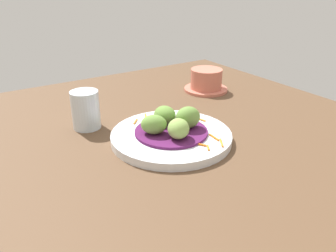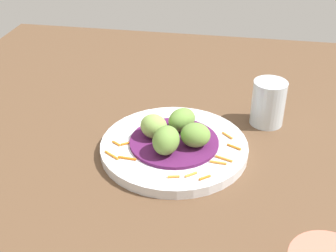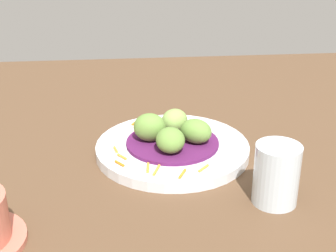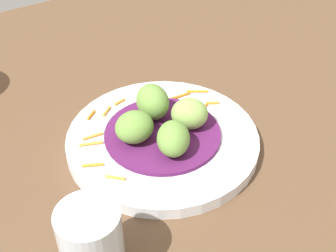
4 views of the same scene
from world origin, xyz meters
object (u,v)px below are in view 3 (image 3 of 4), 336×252
object	(u,v)px
main_plate	(172,149)
water_glass	(276,174)
guac_scoop_right	(150,127)
guac_scoop_back	(170,140)
guac_scoop_center	(175,121)
guac_scoop_left	(196,131)

from	to	relation	value
main_plate	water_glass	bearing A→B (deg)	38.52
main_plate	guac_scoop_right	distance (cm)	5.34
guac_scoop_back	guac_scoop_center	bearing A→B (deg)	168.76
guac_scoop_left	water_glass	bearing A→B (deg)	30.53
guac_scoop_left	guac_scoop_right	size ratio (longest dim) A/B	1.00
guac_scoop_center	guac_scoop_back	size ratio (longest dim) A/B	0.97
main_plate	guac_scoop_right	bearing A→B (deg)	-101.24
water_glass	guac_scoop_left	bearing A→B (deg)	-149.47
guac_scoop_back	water_glass	distance (cm)	18.06
guac_scoop_center	guac_scoop_back	xyz separation A→B (cm)	(7.41, -1.47, -0.03)
guac_scoop_back	water_glass	world-z (taller)	water_glass
guac_scoop_back	water_glass	size ratio (longest dim) A/B	0.58
guac_scoop_center	guac_scoop_back	bearing A→B (deg)	-11.24
guac_scoop_right	water_glass	distance (cm)	23.29
guac_scoop_back	water_glass	xyz separation A→B (cm)	(12.16, 13.36, 0.06)
water_glass	main_plate	bearing A→B (deg)	-141.48
guac_scoop_left	guac_scoop_back	xyz separation A→B (cm)	(2.97, -4.44, -0.01)
guac_scoop_left	guac_scoop_right	bearing A→B (deg)	-101.24
main_plate	water_glass	world-z (taller)	water_glass
guac_scoop_right	water_glass	bearing A→B (deg)	44.53
main_plate	water_glass	xyz separation A→B (cm)	(15.86, 12.62, 3.48)
main_plate	guac_scoop_right	world-z (taller)	guac_scoop_right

